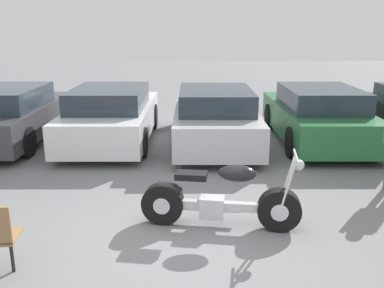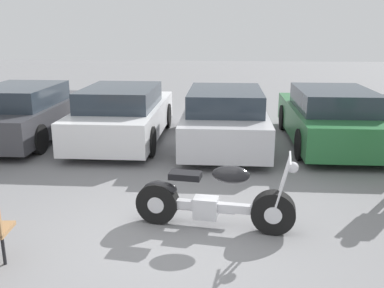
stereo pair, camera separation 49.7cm
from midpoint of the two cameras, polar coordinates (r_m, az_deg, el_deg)
The scene contains 6 objects.
ground_plane at distance 5.80m, azimuth -4.31°, elevation -12.90°, with size 60.00×60.00×0.00m, color slate.
motorcycle at distance 6.03m, azimuth 1.15°, elevation -7.48°, with size 2.24×0.75×1.10m.
parked_car_dark_grey at distance 11.41m, azimuth -24.22°, elevation 3.52°, with size 1.94×4.47×1.35m.
parked_car_white at distance 10.61m, azimuth -11.90°, elevation 3.73°, with size 1.94×4.47×1.35m.
parked_car_silver at distance 10.18m, azimuth 1.74°, elevation 3.58°, with size 1.94×4.47×1.35m.
parked_car_green at distance 10.75m, azimuth 15.12°, elevation 3.69°, with size 1.94×4.47×1.35m.
Camera 1 is at (0.18, -5.09, 2.75)m, focal length 40.00 mm.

